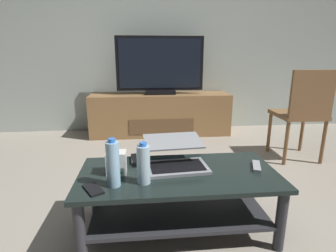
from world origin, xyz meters
name	(u,v)px	position (x,y,z in m)	size (l,w,h in m)	color
ground_plane	(174,229)	(0.00, 0.00, 0.00)	(7.68, 7.68, 0.00)	#9E9384
back_wall	(153,29)	(0.00, 2.44, 1.40)	(6.40, 0.12, 2.80)	#A8B2A8
coffee_table	(178,190)	(0.02, 0.00, 0.27)	(1.18, 0.57, 0.39)	black
media_cabinet	(160,114)	(0.06, 2.12, 0.28)	(1.86, 0.50, 0.55)	olive
television	(160,67)	(0.06, 2.09, 0.91)	(1.13, 0.20, 0.74)	black
dining_chair	(303,110)	(1.41, 1.01, 0.53)	(0.45, 0.45, 0.93)	brown
laptop	(175,156)	(0.02, 0.10, 0.45)	(0.40, 0.40, 0.16)	gray
router_box	(116,163)	(-0.34, 0.02, 0.46)	(0.11, 0.10, 0.13)	white
water_bottle_near	(143,164)	(-0.19, -0.12, 0.50)	(0.07, 0.07, 0.23)	silver
water_bottle_far	(113,164)	(-0.34, -0.13, 0.52)	(0.07, 0.07, 0.26)	#99C6E5
cell_phone	(93,189)	(-0.45, -0.17, 0.40)	(0.07, 0.14, 0.01)	black
tv_remote	(135,159)	(-0.24, 0.20, 0.40)	(0.04, 0.16, 0.02)	#2D2D30
soundbar_remote	(256,166)	(0.51, 0.01, 0.40)	(0.04, 0.16, 0.02)	#99999E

